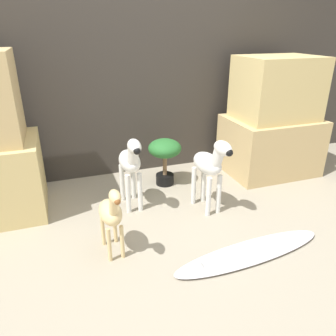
{
  "coord_description": "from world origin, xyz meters",
  "views": [
    {
      "loc": [
        -0.73,
        -1.8,
        1.42
      ],
      "look_at": [
        0.09,
        0.52,
        0.36
      ],
      "focal_mm": 35.0,
      "sensor_mm": 36.0,
      "label": 1
    }
  ],
  "objects": [
    {
      "name": "giraffe_figurine",
      "position": [
        -0.47,
        0.05,
        0.32
      ],
      "size": [
        0.16,
        0.38,
        0.55
      ],
      "color": "#E0C184",
      "rests_on": "ground_plane"
    },
    {
      "name": "surfboard",
      "position": [
        0.39,
        -0.28,
        0.02
      ],
      "size": [
        1.16,
        0.34,
        0.08
      ],
      "color": "silver",
      "rests_on": "ground_plane"
    },
    {
      "name": "zebra_left",
      "position": [
        -0.21,
        0.61,
        0.41
      ],
      "size": [
        0.17,
        0.46,
        0.65
      ],
      "color": "silver",
      "rests_on": "ground_plane"
    },
    {
      "name": "ground_plane",
      "position": [
        0.0,
        0.0,
        0.0
      ],
      "size": [
        14.0,
        14.0,
        0.0
      ],
      "primitive_type": "plane",
      "color": "#9E937F"
    },
    {
      "name": "wall_back",
      "position": [
        0.0,
        1.4,
        1.1
      ],
      "size": [
        6.4,
        0.08,
        2.2
      ],
      "color": "#38332D",
      "rests_on": "ground_plane"
    },
    {
      "name": "rock_pillar_right",
      "position": [
        1.34,
        0.9,
        0.53
      ],
      "size": [
        0.89,
        0.67,
        1.17
      ],
      "color": "tan",
      "rests_on": "ground_plane"
    },
    {
      "name": "zebra_right",
      "position": [
        0.38,
        0.36,
        0.41
      ],
      "size": [
        0.21,
        0.46,
        0.65
      ],
      "color": "silver",
      "rests_on": "ground_plane"
    },
    {
      "name": "potted_palm_front",
      "position": [
        0.2,
        0.95,
        0.32
      ],
      "size": [
        0.31,
        0.31,
        0.46
      ],
      "color": "black",
      "rests_on": "ground_plane"
    }
  ]
}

